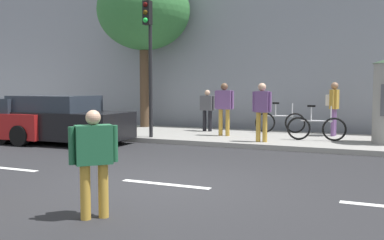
{
  "coord_description": "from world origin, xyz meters",
  "views": [
    {
      "loc": [
        3.65,
        -7.18,
        1.85
      ],
      "look_at": [
        -0.32,
        2.0,
        1.05
      ],
      "focal_mm": 40.94,
      "sensor_mm": 36.0,
      "label": 1
    }
  ],
  "objects_px": {
    "traffic_light": "(149,47)",
    "pedestrian_tallest": "(207,107)",
    "pedestrian_near_pole": "(93,154)",
    "pedestrian_in_red_top": "(334,103)",
    "pedestrian_in_light_jacket": "(224,104)",
    "pedestrian_with_bag": "(262,107)",
    "bicycle_upright": "(316,128)",
    "parked_car_red": "(4,120)",
    "bicycle_leaning": "(280,122)",
    "street_tree": "(144,11)",
    "parked_car_silver": "(60,120)"
  },
  "relations": [
    {
      "from": "pedestrian_with_bag",
      "to": "bicycle_upright",
      "type": "height_order",
      "value": "pedestrian_with_bag"
    },
    {
      "from": "bicycle_upright",
      "to": "parked_car_red",
      "type": "height_order",
      "value": "parked_car_red"
    },
    {
      "from": "street_tree",
      "to": "pedestrian_near_pole",
      "type": "bearing_deg",
      "value": -63.85
    },
    {
      "from": "bicycle_leaning",
      "to": "parked_car_silver",
      "type": "xyz_separation_m",
      "value": [
        -6.1,
        -4.43,
        0.2
      ]
    },
    {
      "from": "pedestrian_near_pole",
      "to": "parked_car_red",
      "type": "distance_m",
      "value": 9.81
    },
    {
      "from": "street_tree",
      "to": "parked_car_red",
      "type": "xyz_separation_m",
      "value": [
        -2.63,
        -4.76,
        -4.11
      ]
    },
    {
      "from": "street_tree",
      "to": "bicycle_upright",
      "type": "xyz_separation_m",
      "value": [
        7.05,
        -1.81,
        -4.27
      ]
    },
    {
      "from": "pedestrian_with_bag",
      "to": "pedestrian_tallest",
      "type": "height_order",
      "value": "pedestrian_with_bag"
    },
    {
      "from": "bicycle_upright",
      "to": "pedestrian_near_pole",
      "type": "bearing_deg",
      "value": -101.71
    },
    {
      "from": "pedestrian_with_bag",
      "to": "pedestrian_in_light_jacket",
      "type": "bearing_deg",
      "value": 145.56
    },
    {
      "from": "bicycle_upright",
      "to": "parked_car_red",
      "type": "xyz_separation_m",
      "value": [
        -9.68,
        -2.94,
        0.16
      ]
    },
    {
      "from": "pedestrian_in_red_top",
      "to": "parked_car_red",
      "type": "bearing_deg",
      "value": -155.93
    },
    {
      "from": "traffic_light",
      "to": "pedestrian_tallest",
      "type": "bearing_deg",
      "value": 68.73
    },
    {
      "from": "pedestrian_tallest",
      "to": "pedestrian_in_light_jacket",
      "type": "bearing_deg",
      "value": -47.43
    },
    {
      "from": "street_tree",
      "to": "parked_car_silver",
      "type": "height_order",
      "value": "street_tree"
    },
    {
      "from": "parked_car_red",
      "to": "parked_car_silver",
      "type": "relative_size",
      "value": 0.92
    },
    {
      "from": "pedestrian_with_bag",
      "to": "traffic_light",
      "type": "bearing_deg",
      "value": -174.18
    },
    {
      "from": "traffic_light",
      "to": "parked_car_silver",
      "type": "xyz_separation_m",
      "value": [
        -2.5,
        -1.37,
        -2.34
      ]
    },
    {
      "from": "pedestrian_near_pole",
      "to": "parked_car_silver",
      "type": "xyz_separation_m",
      "value": [
        -5.75,
        6.11,
        -0.17
      ]
    },
    {
      "from": "street_tree",
      "to": "pedestrian_in_light_jacket",
      "type": "relative_size",
      "value": 3.54
    },
    {
      "from": "street_tree",
      "to": "traffic_light",
      "type": "bearing_deg",
      "value": -58.1
    },
    {
      "from": "street_tree",
      "to": "parked_car_red",
      "type": "height_order",
      "value": "street_tree"
    },
    {
      "from": "pedestrian_with_bag",
      "to": "pedestrian_in_light_jacket",
      "type": "distance_m",
      "value": 1.89
    },
    {
      "from": "traffic_light",
      "to": "pedestrian_near_pole",
      "type": "xyz_separation_m",
      "value": [
        3.26,
        -7.48,
        -2.18
      ]
    },
    {
      "from": "pedestrian_with_bag",
      "to": "parked_car_red",
      "type": "xyz_separation_m",
      "value": [
        -8.22,
        -1.97,
        -0.49
      ]
    },
    {
      "from": "pedestrian_in_light_jacket",
      "to": "pedestrian_with_bag",
      "type": "bearing_deg",
      "value": -34.44
    },
    {
      "from": "parked_car_red",
      "to": "pedestrian_tallest",
      "type": "bearing_deg",
      "value": 36.77
    },
    {
      "from": "pedestrian_with_bag",
      "to": "pedestrian_tallest",
      "type": "bearing_deg",
      "value": 139.68
    },
    {
      "from": "bicycle_upright",
      "to": "parked_car_red",
      "type": "bearing_deg",
      "value": -163.09
    },
    {
      "from": "pedestrian_near_pole",
      "to": "parked_car_silver",
      "type": "bearing_deg",
      "value": 133.27
    },
    {
      "from": "bicycle_upright",
      "to": "bicycle_leaning",
      "type": "bearing_deg",
      "value": 130.75
    },
    {
      "from": "traffic_light",
      "to": "parked_car_red",
      "type": "relative_size",
      "value": 1.06
    },
    {
      "from": "pedestrian_in_light_jacket",
      "to": "pedestrian_in_red_top",
      "type": "bearing_deg",
      "value": 23.15
    },
    {
      "from": "pedestrian_with_bag",
      "to": "bicycle_leaning",
      "type": "relative_size",
      "value": 1.02
    },
    {
      "from": "pedestrian_tallest",
      "to": "bicycle_upright",
      "type": "bearing_deg",
      "value": -16.97
    },
    {
      "from": "pedestrian_with_bag",
      "to": "bicycle_leaning",
      "type": "height_order",
      "value": "pedestrian_with_bag"
    },
    {
      "from": "pedestrian_near_pole",
      "to": "pedestrian_with_bag",
      "type": "height_order",
      "value": "pedestrian_with_bag"
    },
    {
      "from": "pedestrian_tallest",
      "to": "parked_car_silver",
      "type": "distance_m",
      "value": 5.29
    },
    {
      "from": "pedestrian_tallest",
      "to": "pedestrian_in_light_jacket",
      "type": "xyz_separation_m",
      "value": [
        1.06,
        -1.15,
        0.16
      ]
    },
    {
      "from": "pedestrian_near_pole",
      "to": "pedestrian_with_bag",
      "type": "distance_m",
      "value": 7.86
    },
    {
      "from": "street_tree",
      "to": "pedestrian_in_light_jacket",
      "type": "xyz_separation_m",
      "value": [
        4.03,
        -1.72,
        -3.6
      ]
    },
    {
      "from": "pedestrian_with_bag",
      "to": "parked_car_silver",
      "type": "xyz_separation_m",
      "value": [
        -6.12,
        -1.74,
        -0.45
      ]
    },
    {
      "from": "pedestrian_near_pole",
      "to": "pedestrian_tallest",
      "type": "relative_size",
      "value": 0.99
    },
    {
      "from": "pedestrian_in_light_jacket",
      "to": "pedestrian_near_pole",
      "type": "bearing_deg",
      "value": -82.38
    },
    {
      "from": "pedestrian_in_light_jacket",
      "to": "parked_car_silver",
      "type": "xyz_separation_m",
      "value": [
        -4.56,
        -2.81,
        -0.47
      ]
    },
    {
      "from": "traffic_light",
      "to": "parked_car_red",
      "type": "height_order",
      "value": "traffic_light"
    },
    {
      "from": "pedestrian_with_bag",
      "to": "bicycle_upright",
      "type": "distance_m",
      "value": 1.87
    },
    {
      "from": "pedestrian_tallest",
      "to": "bicycle_upright",
      "type": "xyz_separation_m",
      "value": [
        4.08,
        -1.24,
        -0.5
      ]
    },
    {
      "from": "pedestrian_near_pole",
      "to": "pedestrian_in_red_top",
      "type": "bearing_deg",
      "value": 78.15
    },
    {
      "from": "parked_car_silver",
      "to": "pedestrian_tallest",
      "type": "bearing_deg",
      "value": 48.49
    }
  ]
}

